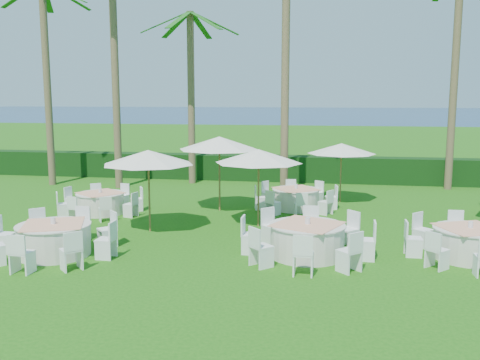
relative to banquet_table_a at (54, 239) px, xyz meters
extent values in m
plane|color=#19580F|center=(4.89, 0.97, -0.43)|extent=(120.00, 120.00, 0.00)
cube|color=black|center=(4.89, 12.97, 0.17)|extent=(34.00, 1.00, 1.20)
plane|color=navy|center=(4.89, 102.97, -0.43)|extent=(260.00, 260.00, 0.00)
cylinder|color=beige|center=(0.00, 0.00, -0.04)|extent=(1.80, 1.80, 0.78)
cylinder|color=beige|center=(0.00, 0.00, 0.36)|extent=(1.87, 1.87, 0.03)
cube|color=#F2A37C|center=(0.00, 0.00, 0.38)|extent=(1.88, 1.88, 0.01)
cylinder|color=silver|center=(0.00, 0.00, 0.47)|extent=(0.12, 0.12, 0.17)
cube|color=white|center=(1.40, -0.02, 0.04)|extent=(0.44, 0.44, 0.93)
cube|color=white|center=(1.01, 0.98, 0.04)|extent=(0.62, 0.62, 0.93)
cube|color=white|center=(0.02, 1.40, 0.04)|extent=(0.44, 0.44, 0.93)
cube|color=white|center=(-0.98, 1.01, 0.04)|extent=(0.62, 0.62, 0.93)
cube|color=white|center=(-1.40, 0.02, 0.04)|extent=(0.44, 0.44, 0.93)
cube|color=white|center=(-0.02, -1.40, 0.04)|extent=(0.44, 0.44, 0.93)
cube|color=white|center=(0.98, -1.01, 0.04)|extent=(0.62, 0.62, 0.93)
cylinder|color=beige|center=(6.36, 0.97, -0.03)|extent=(1.85, 1.85, 0.80)
cylinder|color=beige|center=(6.36, 0.97, 0.38)|extent=(1.93, 1.93, 0.03)
cube|color=#F2A37C|center=(6.36, 0.97, 0.41)|extent=(1.96, 1.96, 0.01)
cylinder|color=silver|center=(6.36, 0.97, 0.49)|extent=(0.13, 0.13, 0.17)
cube|color=white|center=(7.40, 1.97, 0.05)|extent=(0.64, 0.64, 0.96)
cube|color=white|center=(6.38, 2.42, 0.05)|extent=(0.46, 0.46, 0.96)
cube|color=white|center=(5.36, 2.01, 0.05)|extent=(0.64, 0.64, 0.96)
cube|color=white|center=(4.92, 1.00, 0.05)|extent=(0.46, 0.46, 0.96)
cube|color=white|center=(5.32, -0.03, 0.05)|extent=(0.64, 0.64, 0.96)
cube|color=white|center=(6.33, -0.47, 0.05)|extent=(0.46, 0.46, 0.96)
cube|color=white|center=(7.36, -0.07, 0.05)|extent=(0.64, 0.64, 0.96)
cube|color=white|center=(7.80, 0.95, 0.05)|extent=(0.46, 0.46, 0.96)
cylinder|color=beige|center=(10.36, 1.46, -0.06)|extent=(1.72, 1.72, 0.75)
cylinder|color=beige|center=(10.36, 1.46, 0.33)|extent=(1.79, 1.79, 0.03)
cube|color=#F2A37C|center=(10.36, 1.46, 0.35)|extent=(1.82, 1.82, 0.01)
cylinder|color=silver|center=(10.36, 1.46, 0.44)|extent=(0.12, 0.12, 0.16)
cube|color=white|center=(10.35, 2.80, 0.02)|extent=(0.42, 0.42, 0.90)
cube|color=white|center=(9.40, 2.40, 0.02)|extent=(0.59, 0.59, 0.90)
cube|color=white|center=(9.01, 1.44, 0.02)|extent=(0.42, 0.42, 0.90)
cube|color=white|center=(9.41, 0.50, 0.02)|extent=(0.59, 0.59, 0.90)
cylinder|color=beige|center=(-0.88, 4.79, -0.09)|extent=(1.59, 1.59, 0.69)
cylinder|color=beige|center=(-0.88, 4.79, 0.27)|extent=(1.66, 1.66, 0.03)
cube|color=#F2A37C|center=(-0.88, 4.79, 0.29)|extent=(1.80, 1.80, 0.01)
cylinder|color=silver|center=(-0.88, 4.79, 0.38)|extent=(0.11, 0.11, 0.15)
cube|color=white|center=(0.19, 5.43, -0.02)|extent=(0.53, 0.53, 0.83)
cube|color=white|center=(-0.57, 5.99, -0.02)|extent=(0.47, 0.47, 0.83)
cube|color=white|center=(-1.52, 5.86, -0.02)|extent=(0.53, 0.53, 0.83)
cube|color=white|center=(-2.08, 5.10, -0.02)|extent=(0.47, 0.47, 0.83)
cube|color=white|center=(-1.95, 4.16, -0.02)|extent=(0.53, 0.53, 0.83)
cube|color=white|center=(-1.19, 3.59, -0.02)|extent=(0.47, 0.47, 0.83)
cube|color=white|center=(-0.25, 3.72, -0.02)|extent=(0.53, 0.53, 0.83)
cube|color=white|center=(0.32, 4.48, -0.02)|extent=(0.47, 0.47, 0.83)
cylinder|color=beige|center=(5.71, 6.63, -0.08)|extent=(1.63, 1.63, 0.71)
cylinder|color=beige|center=(5.71, 6.63, 0.29)|extent=(1.70, 1.70, 0.03)
cube|color=#F2A37C|center=(5.71, 6.63, 0.31)|extent=(1.82, 1.82, 0.01)
cylinder|color=silver|center=(5.71, 6.63, 0.40)|extent=(0.11, 0.11, 0.15)
cube|color=white|center=(6.96, 6.88, -0.01)|extent=(0.47, 0.47, 0.85)
cube|color=white|center=(6.41, 7.69, -0.01)|extent=(0.55, 0.55, 0.85)
cube|color=white|center=(5.46, 7.88, -0.01)|extent=(0.47, 0.47, 0.85)
cube|color=white|center=(4.65, 7.33, -0.01)|extent=(0.55, 0.55, 0.85)
cube|color=white|center=(4.46, 6.38, -0.01)|extent=(0.47, 0.47, 0.85)
cube|color=white|center=(5.01, 5.57, -0.01)|extent=(0.55, 0.55, 0.85)
cube|color=white|center=(5.96, 5.38, -0.01)|extent=(0.47, 0.47, 0.85)
cube|color=white|center=(6.77, 5.93, -0.01)|extent=(0.55, 0.55, 0.85)
cylinder|color=brown|center=(1.60, 2.73, 0.75)|extent=(0.06, 0.06, 2.36)
cone|color=silver|center=(1.60, 2.73, 1.81)|extent=(2.72, 2.72, 0.42)
sphere|color=brown|center=(1.60, 2.73, 1.95)|extent=(0.09, 0.09, 0.09)
cylinder|color=brown|center=(4.72, 3.93, 0.73)|extent=(0.06, 0.06, 2.31)
cone|color=silver|center=(4.72, 3.93, 1.77)|extent=(2.70, 2.70, 0.42)
sphere|color=brown|center=(4.72, 3.93, 1.91)|extent=(0.09, 0.09, 0.09)
cylinder|color=brown|center=(3.07, 5.96, 0.83)|extent=(0.06, 0.06, 2.52)
cone|color=silver|center=(3.07, 5.96, 1.97)|extent=(2.85, 2.85, 0.45)
sphere|color=brown|center=(3.07, 5.96, 2.12)|extent=(0.10, 0.10, 0.10)
cylinder|color=brown|center=(7.30, 8.23, 0.65)|extent=(0.05, 0.05, 2.16)
cone|color=silver|center=(7.30, 8.23, 1.62)|extent=(2.57, 2.57, 0.39)
sphere|color=brown|center=(7.30, 8.23, 1.76)|extent=(0.09, 0.09, 0.09)
cylinder|color=brown|center=(-2.29, 9.87, 4.84)|extent=(0.32, 0.32, 10.55)
cylinder|color=brown|center=(0.59, 11.63, 3.43)|extent=(0.32, 0.32, 7.72)
cube|color=#185816|center=(1.62, 12.00, 6.80)|extent=(2.17, 1.01, 1.00)
cube|color=#185816|center=(0.78, 12.71, 6.80)|extent=(0.66, 2.22, 1.00)
cube|color=#185816|center=(-0.25, 12.33, 6.80)|extent=(1.87, 1.63, 1.00)
cube|color=#185816|center=(-0.44, 11.25, 6.80)|extent=(2.17, 1.01, 1.00)
cube|color=#185816|center=(0.40, 10.55, 6.80)|extent=(0.66, 2.22, 1.00)
cube|color=#185816|center=(1.43, 10.92, 6.80)|extent=(1.87, 1.63, 1.00)
cylinder|color=brown|center=(5.05, 9.27, 4.55)|extent=(0.32, 0.32, 9.97)
cylinder|color=brown|center=(11.97, 11.86, 4.18)|extent=(0.32, 0.32, 9.21)
cylinder|color=brown|center=(-5.61, 10.15, 4.01)|extent=(0.32, 0.32, 8.89)
camera|label=1|loc=(6.86, -12.21, 3.61)|focal=40.00mm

